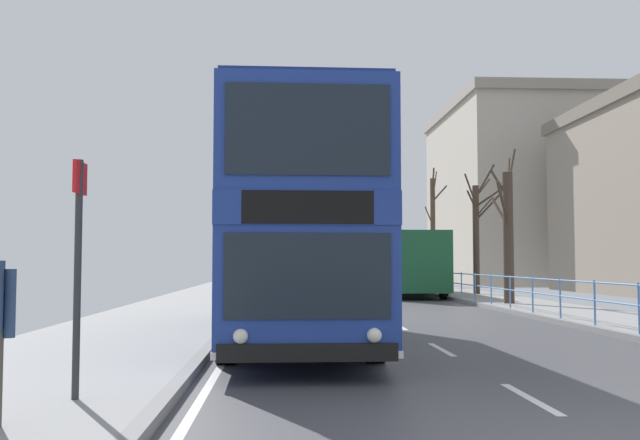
{
  "coord_description": "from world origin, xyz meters",
  "views": [
    {
      "loc": [
        -2.97,
        -5.93,
        1.64
      ],
      "look_at": [
        -2.31,
        6.79,
        2.39
      ],
      "focal_mm": 39.99,
      "sensor_mm": 36.0,
      "label": 1
    }
  ],
  "objects_px": {
    "bus_stop_sign_near": "(78,251)",
    "background_building_00": "(516,194)",
    "bare_tree_far_01": "(478,231)",
    "double_decker_bus_main": "(295,232)",
    "background_bus_far_lane": "(406,262)",
    "bare_tree_far_00": "(433,229)",
    "bare_tree_far_02": "(508,232)"
  },
  "relations": [
    {
      "from": "bare_tree_far_00",
      "to": "double_decker_bus_main",
      "type": "bearing_deg",
      "value": -107.46
    },
    {
      "from": "double_decker_bus_main",
      "to": "bare_tree_far_00",
      "type": "relative_size",
      "value": 1.48
    },
    {
      "from": "bus_stop_sign_near",
      "to": "background_building_00",
      "type": "relative_size",
      "value": 0.16
    },
    {
      "from": "background_bus_far_lane",
      "to": "bus_stop_sign_near",
      "type": "relative_size",
      "value": 3.51
    },
    {
      "from": "background_bus_far_lane",
      "to": "bare_tree_far_00",
      "type": "height_order",
      "value": "bare_tree_far_00"
    },
    {
      "from": "bare_tree_far_00",
      "to": "bare_tree_far_01",
      "type": "bearing_deg",
      "value": -88.88
    },
    {
      "from": "background_building_00",
      "to": "bare_tree_far_00",
      "type": "bearing_deg",
      "value": -129.03
    },
    {
      "from": "bare_tree_far_02",
      "to": "bare_tree_far_00",
      "type": "bearing_deg",
      "value": 87.28
    },
    {
      "from": "bare_tree_far_01",
      "to": "bare_tree_far_02",
      "type": "relative_size",
      "value": 1.05
    },
    {
      "from": "double_decker_bus_main",
      "to": "bus_stop_sign_near",
      "type": "height_order",
      "value": "double_decker_bus_main"
    },
    {
      "from": "bus_stop_sign_near",
      "to": "double_decker_bus_main",
      "type": "bearing_deg",
      "value": 68.94
    },
    {
      "from": "background_bus_far_lane",
      "to": "bus_stop_sign_near",
      "type": "distance_m",
      "value": 27.46
    },
    {
      "from": "double_decker_bus_main",
      "to": "bare_tree_far_02",
      "type": "distance_m",
      "value": 13.72
    },
    {
      "from": "double_decker_bus_main",
      "to": "bus_stop_sign_near",
      "type": "bearing_deg",
      "value": -111.06
    },
    {
      "from": "bare_tree_far_01",
      "to": "background_building_00",
      "type": "xyz_separation_m",
      "value": [
        8.47,
        19.85,
        3.71
      ]
    },
    {
      "from": "bus_stop_sign_near",
      "to": "bare_tree_far_02",
      "type": "distance_m",
      "value": 20.59
    },
    {
      "from": "bare_tree_far_02",
      "to": "bus_stop_sign_near",
      "type": "bearing_deg",
      "value": -120.71
    },
    {
      "from": "bare_tree_far_01",
      "to": "double_decker_bus_main",
      "type": "bearing_deg",
      "value": -115.56
    },
    {
      "from": "bare_tree_far_00",
      "to": "background_building_00",
      "type": "xyz_separation_m",
      "value": [
        8.65,
        10.66,
        3.18
      ]
    },
    {
      "from": "double_decker_bus_main",
      "to": "background_building_00",
      "type": "distance_m",
      "value": 42.59
    },
    {
      "from": "bus_stop_sign_near",
      "to": "bare_tree_far_02",
      "type": "bearing_deg",
      "value": 59.29
    },
    {
      "from": "background_bus_far_lane",
      "to": "background_building_00",
      "type": "xyz_separation_m",
      "value": [
        11.72,
        18.93,
        5.18
      ]
    },
    {
      "from": "double_decker_bus_main",
      "to": "background_building_00",
      "type": "bearing_deg",
      "value": 65.69
    },
    {
      "from": "bare_tree_far_00",
      "to": "background_bus_far_lane",
      "type": "bearing_deg",
      "value": -110.41
    },
    {
      "from": "bare_tree_far_00",
      "to": "background_building_00",
      "type": "height_order",
      "value": "background_building_00"
    },
    {
      "from": "bus_stop_sign_near",
      "to": "background_building_00",
      "type": "xyz_separation_m",
      "value": [
        19.95,
        45.13,
        5.05
      ]
    },
    {
      "from": "bare_tree_far_01",
      "to": "background_building_00",
      "type": "relative_size",
      "value": 0.37
    },
    {
      "from": "bus_stop_sign_near",
      "to": "bare_tree_far_02",
      "type": "xyz_separation_m",
      "value": [
        10.5,
        17.68,
        0.98
      ]
    },
    {
      "from": "double_decker_bus_main",
      "to": "background_bus_far_lane",
      "type": "distance_m",
      "value": 20.49
    },
    {
      "from": "double_decker_bus_main",
      "to": "bare_tree_far_01",
      "type": "bearing_deg",
      "value": 64.44
    },
    {
      "from": "bare_tree_far_01",
      "to": "background_building_00",
      "type": "bearing_deg",
      "value": 66.9
    },
    {
      "from": "double_decker_bus_main",
      "to": "bare_tree_far_00",
      "type": "height_order",
      "value": "bare_tree_far_00"
    }
  ]
}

